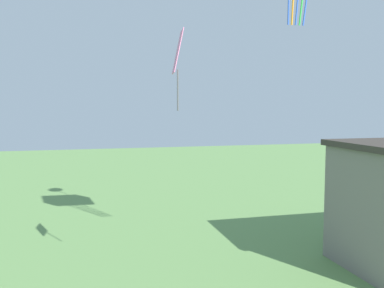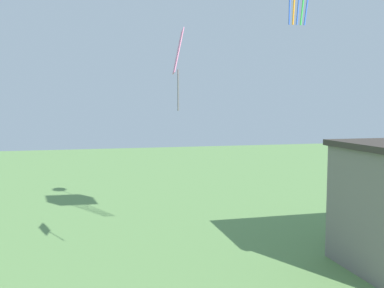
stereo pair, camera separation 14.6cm
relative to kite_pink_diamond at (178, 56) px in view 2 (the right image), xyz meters
The scene contains 1 object.
kite_pink_diamond is the anchor object (origin of this frame).
Camera 2 is at (-2.90, -3.62, 6.30)m, focal length 40.00 mm.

